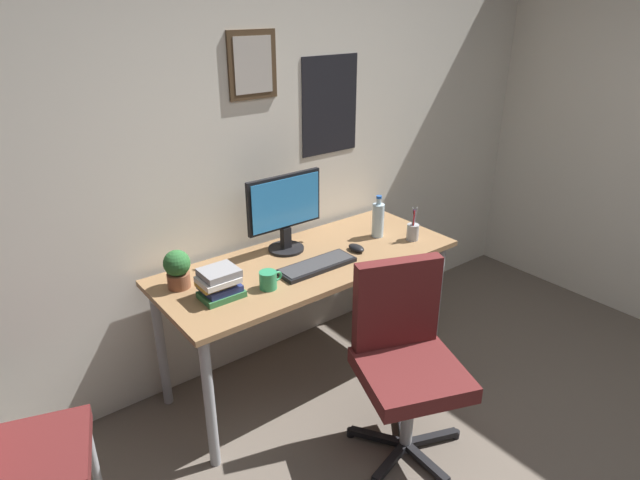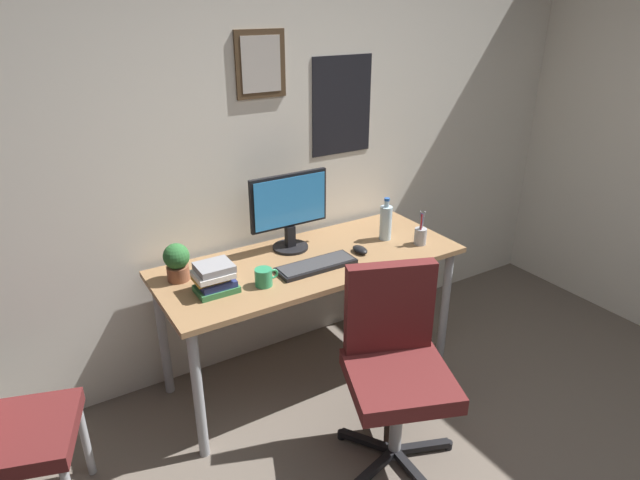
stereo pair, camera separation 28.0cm
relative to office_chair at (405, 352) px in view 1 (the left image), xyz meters
name	(u,v)px [view 1 (the left image)]	position (x,y,z in m)	size (l,w,h in m)	color
wall_back	(272,143)	(0.02, 1.11, 0.77)	(4.40, 0.10, 2.60)	silver
desk	(309,273)	(-0.04, 0.70, 0.14)	(1.66, 0.67, 0.75)	#936D47
office_chair	(405,352)	(0.00, 0.00, 0.00)	(0.59, 0.60, 0.95)	#591E1E
side_chair	(8,452)	(-1.60, 0.49, -0.03)	(0.53, 0.53, 0.88)	#591E1E
monitor	(285,210)	(-0.07, 0.88, 0.47)	(0.46, 0.20, 0.43)	black
keyboard	(317,265)	(-0.07, 0.59, 0.24)	(0.43, 0.15, 0.03)	black
computer_mouse	(356,248)	(0.23, 0.62, 0.24)	(0.06, 0.11, 0.04)	black
water_bottle	(378,219)	(0.47, 0.70, 0.33)	(0.07, 0.07, 0.25)	silver
coffee_mug_near	(268,280)	(-0.38, 0.56, 0.27)	(0.12, 0.09, 0.09)	#2D8C59
potted_plant	(177,268)	(-0.72, 0.84, 0.33)	(0.13, 0.13, 0.19)	brown
pen_cup	(413,231)	(0.59, 0.54, 0.28)	(0.07, 0.07, 0.20)	#9EA0A5
book_stack_left	(219,284)	(-0.61, 0.63, 0.30)	(0.20, 0.17, 0.14)	#33723F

